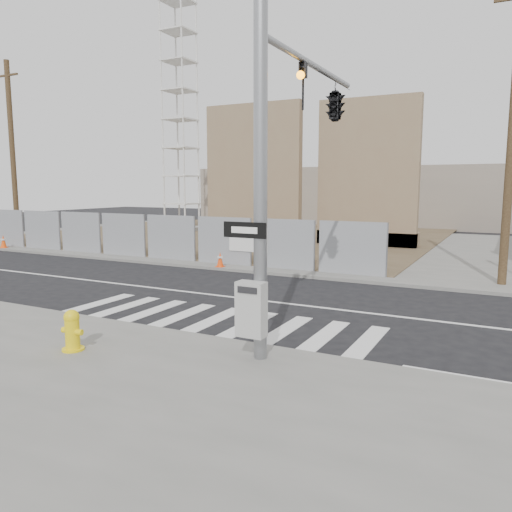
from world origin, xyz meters
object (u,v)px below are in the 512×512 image
at_px(fire_hydrant, 72,330).
at_px(traffic_cone_a, 3,241).
at_px(traffic_cone_c, 234,254).
at_px(signal_pole, 314,127).
at_px(crane_tower, 180,107).
at_px(traffic_cone_d, 220,259).
at_px(traffic_cone_b, 93,244).

bearing_deg(fire_hydrant, traffic_cone_a, 133.45).
bearing_deg(traffic_cone_a, traffic_cone_c, 4.48).
bearing_deg(signal_pole, crane_tower, 132.57).
bearing_deg(traffic_cone_d, crane_tower, 130.92).
bearing_deg(signal_pole, traffic_cone_a, 162.51).
xyz_separation_m(fire_hydrant, traffic_cone_c, (-2.84, 11.52, -0.05)).
distance_m(traffic_cone_b, traffic_cone_c, 8.38).
xyz_separation_m(traffic_cone_b, traffic_cone_c, (8.38, -0.12, 0.01)).
distance_m(traffic_cone_b, traffic_cone_d, 8.48).
xyz_separation_m(crane_tower, traffic_cone_d, (11.08, -12.78, -8.60)).
xyz_separation_m(signal_pole, crane_tower, (-17.49, 19.05, 4.24)).
height_order(signal_pole, traffic_cone_c, signal_pole).
xyz_separation_m(signal_pole, traffic_cone_d, (-6.42, 6.27, -4.36)).
bearing_deg(traffic_cone_c, traffic_cone_d, -89.28).
bearing_deg(traffic_cone_b, traffic_cone_d, -8.54).
bearing_deg(traffic_cone_c, traffic_cone_a, -175.52).
bearing_deg(traffic_cone_d, traffic_cone_a, 179.69).
relative_size(crane_tower, traffic_cone_d, 28.97).
relative_size(fire_hydrant, traffic_cone_d, 1.35).
bearing_deg(crane_tower, signal_pole, -47.43).
bearing_deg(traffic_cone_d, traffic_cone_c, 90.72).
bearing_deg(fire_hydrant, crane_tower, 106.74).
relative_size(crane_tower, traffic_cone_b, 24.88).
bearing_deg(fire_hydrant, traffic_cone_c, 89.61).
height_order(traffic_cone_b, traffic_cone_d, traffic_cone_b).
relative_size(traffic_cone_a, traffic_cone_b, 0.96).
xyz_separation_m(fire_hydrant, traffic_cone_a, (-16.52, 10.44, -0.08)).
height_order(fire_hydrant, traffic_cone_c, fire_hydrant).
bearing_deg(traffic_cone_d, fire_hydrant, -74.76).
xyz_separation_m(crane_tower, traffic_cone_b, (2.69, -11.52, -8.55)).
distance_m(crane_tower, traffic_cone_b, 14.59).
bearing_deg(fire_hydrant, traffic_cone_d, 90.99).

